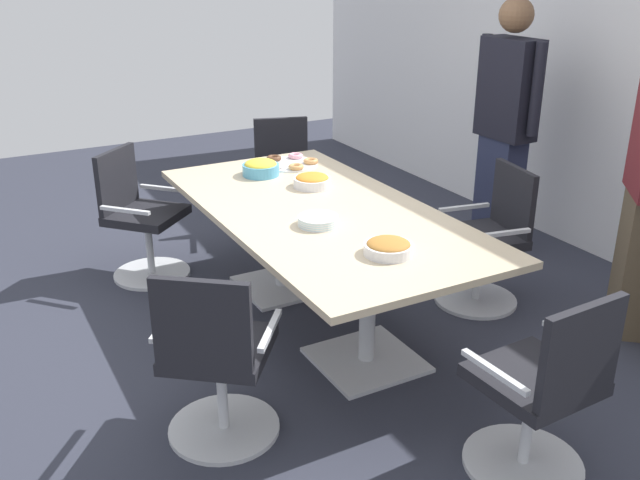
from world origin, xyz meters
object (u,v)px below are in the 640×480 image
at_px(office_chair_0, 217,365).
at_px(snack_bowl_chips_yellow, 261,168).
at_px(office_chair_4, 140,222).
at_px(person_standing_0, 505,125).
at_px(office_chair_3, 284,183).
at_px(donut_platter, 290,163).
at_px(office_chair_1, 542,396).
at_px(plate_stack, 318,221).
at_px(conference_table, 320,228).
at_px(snack_bowl_pretzels, 388,247).
at_px(snack_bowl_chips_orange, 312,180).
at_px(office_chair_2, 488,244).

height_order(office_chair_0, snack_bowl_chips_yellow, office_chair_0).
height_order(office_chair_4, person_standing_0, person_standing_0).
height_order(office_chair_3, donut_platter, office_chair_3).
height_order(office_chair_1, office_chair_4, same).
xyz_separation_m(person_standing_0, plate_stack, (0.59, -1.87, -0.21)).
bearing_deg(conference_table, snack_bowl_chips_yellow, -177.70).
distance_m(snack_bowl_chips_yellow, donut_platter, 0.31).
bearing_deg(snack_bowl_pretzels, office_chair_3, 167.25).
height_order(snack_bowl_pretzels, snack_bowl_chips_orange, snack_bowl_chips_orange).
height_order(office_chair_2, snack_bowl_chips_yellow, office_chair_2).
relative_size(conference_table, office_chair_4, 2.64).
relative_size(office_chair_1, office_chair_3, 1.00).
distance_m(snack_bowl_chips_yellow, snack_bowl_pretzels, 1.54).
bearing_deg(office_chair_2, office_chair_3, 29.12).
xyz_separation_m(conference_table, snack_bowl_chips_yellow, (-0.78, -0.03, 0.18)).
bearing_deg(person_standing_0, office_chair_3, 45.43).
bearing_deg(plate_stack, office_chair_1, 11.80).
xyz_separation_m(conference_table, snack_bowl_chips_orange, (-0.39, 0.16, 0.17)).
relative_size(office_chair_1, snack_bowl_chips_yellow, 3.66).
xyz_separation_m(office_chair_3, snack_bowl_pretzels, (2.28, -0.52, 0.38)).
xyz_separation_m(office_chair_1, plate_stack, (-1.45, -0.30, 0.37)).
xyz_separation_m(conference_table, office_chair_2, (0.27, 1.09, -0.22)).
xyz_separation_m(office_chair_2, snack_bowl_chips_orange, (-0.67, -0.93, 0.39)).
xyz_separation_m(office_chair_2, snack_bowl_chips_yellow, (-1.06, -1.12, 0.40)).
relative_size(office_chair_0, office_chair_2, 1.00).
height_order(conference_table, office_chair_0, office_chair_0).
height_order(snack_bowl_chips_orange, plate_stack, snack_bowl_chips_orange).
relative_size(person_standing_0, snack_bowl_pretzels, 7.48).
bearing_deg(plate_stack, office_chair_0, -56.30).
relative_size(office_chair_1, snack_bowl_pretzels, 3.63).
height_order(office_chair_0, office_chair_2, same).
height_order(office_chair_0, office_chair_4, same).
height_order(conference_table, donut_platter, donut_platter).
height_order(office_chair_1, snack_bowl_chips_orange, office_chair_1).
bearing_deg(person_standing_0, snack_bowl_chips_yellow, 75.04).
height_order(office_chair_3, snack_bowl_chips_yellow, office_chair_3).
xyz_separation_m(snack_bowl_chips_yellow, snack_bowl_pretzels, (1.54, 0.01, -0.02)).
bearing_deg(office_chair_2, person_standing_0, -34.84).
height_order(person_standing_0, snack_bowl_chips_yellow, person_standing_0).
xyz_separation_m(office_chair_3, snack_bowl_chips_yellow, (0.74, -0.53, 0.40)).
height_order(office_chair_1, office_chair_3, same).
height_order(conference_table, person_standing_0, person_standing_0).
xyz_separation_m(office_chair_2, plate_stack, (-0.04, -1.23, 0.37)).
height_order(office_chair_0, snack_bowl_pretzels, office_chair_0).
relative_size(office_chair_0, snack_bowl_pretzels, 3.63).
bearing_deg(snack_bowl_pretzels, person_standing_0, 122.44).
bearing_deg(office_chair_2, office_chair_1, 157.52).
bearing_deg(snack_bowl_chips_orange, plate_stack, -25.24).
distance_m(conference_table, office_chair_4, 1.45).
relative_size(snack_bowl_chips_yellow, plate_stack, 1.10).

